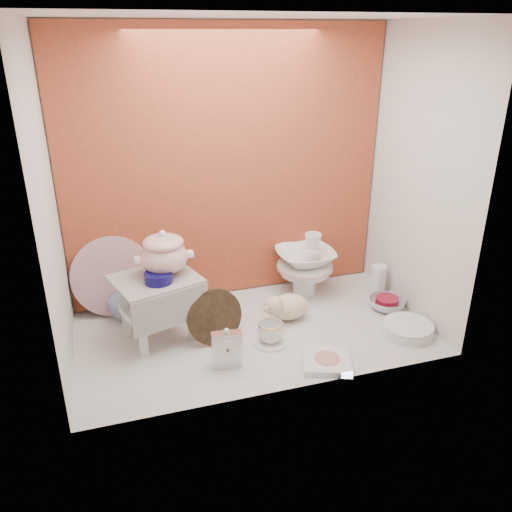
{
  "coord_description": "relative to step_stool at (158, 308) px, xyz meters",
  "views": [
    {
      "loc": [
        -0.68,
        -2.22,
        1.44
      ],
      "look_at": [
        0.02,
        0.02,
        0.42
      ],
      "focal_mm": 36.37,
      "sensor_mm": 36.0,
      "label": 1
    }
  ],
  "objects": [
    {
      "name": "blue_white_vase",
      "position": [
        -0.13,
        0.26,
        -0.05
      ],
      "size": [
        0.25,
        0.25,
        0.23
      ],
      "primitive_type": "imported",
      "rotation": [
        0.0,
        0.0,
        -0.14
      ],
      "color": "silver",
      "rests_on": "ground"
    },
    {
      "name": "step_stool",
      "position": [
        0.0,
        0.0,
        0.0
      ],
      "size": [
        0.48,
        0.44,
        0.33
      ],
      "primitive_type": null,
      "rotation": [
        0.0,
        0.0,
        0.3
      ],
      "color": "silver",
      "rests_on": "ground"
    },
    {
      "name": "lattice_dish",
      "position": [
        0.72,
        -0.48,
        -0.15
      ],
      "size": [
        0.28,
        0.28,
        0.03
      ],
      "primitive_type": "cube",
      "rotation": [
        0.0,
        0.0,
        -0.36
      ],
      "color": "white",
      "rests_on": "ground"
    },
    {
      "name": "lacquer_tray",
      "position": [
        0.26,
        -0.13,
        -0.03
      ],
      "size": [
        0.3,
        0.12,
        0.28
      ],
      "primitive_type": null,
      "rotation": [
        0.0,
        0.0,
        0.15
      ],
      "color": "black",
      "rests_on": "ground"
    },
    {
      "name": "crystal_bowl",
      "position": [
        1.26,
        -0.09,
        -0.14
      ],
      "size": [
        0.24,
        0.24,
        0.06
      ],
      "primitive_type": "imported",
      "rotation": [
        0.0,
        0.0,
        -0.19
      ],
      "color": "silver",
      "rests_on": "ground"
    },
    {
      "name": "plush_pig",
      "position": [
        0.69,
        -0.03,
        -0.09
      ],
      "size": [
        0.29,
        0.22,
        0.16
      ],
      "primitive_type": "ellipsoid",
      "rotation": [
        0.0,
        0.0,
        -0.13
      ],
      "color": "beige",
      "rests_on": "ground"
    },
    {
      "name": "niche_shell",
      "position": [
        0.47,
        0.08,
        0.76
      ],
      "size": [
        1.86,
        1.03,
        1.53
      ],
      "color": "#B4462D",
      "rests_on": "ground"
    },
    {
      "name": "porcelain_tower",
      "position": [
        0.89,
        0.22,
        0.02
      ],
      "size": [
        0.38,
        0.38,
        0.38
      ],
      "primitive_type": null,
      "rotation": [
        0.0,
        0.0,
        0.15
      ],
      "color": "white",
      "rests_on": "ground"
    },
    {
      "name": "soup_tureen",
      "position": [
        0.06,
        0.03,
        0.28
      ],
      "size": [
        0.3,
        0.3,
        0.23
      ],
      "primitive_type": null,
      "rotation": [
        0.0,
        0.0,
        0.12
      ],
      "color": "white",
      "rests_on": "step_stool"
    },
    {
      "name": "gold_rim_teacup",
      "position": [
        0.52,
        -0.23,
        -0.1
      ],
      "size": [
        0.17,
        0.17,
        0.1
      ],
      "primitive_type": "imported",
      "rotation": [
        0.0,
        0.0,
        -0.37
      ],
      "color": "white",
      "rests_on": "teacup_saucer"
    },
    {
      "name": "mantel_clock",
      "position": [
        0.27,
        -0.36,
        -0.07
      ],
      "size": [
        0.14,
        0.07,
        0.2
      ],
      "primitive_type": "cube",
      "rotation": [
        0.0,
        0.0,
        -0.13
      ],
      "color": "silver",
      "rests_on": "ground"
    },
    {
      "name": "dinner_plate_stack",
      "position": [
        1.23,
        -0.36,
        -0.14
      ],
      "size": [
        0.3,
        0.3,
        0.06
      ],
      "primitive_type": "cylinder",
      "rotation": [
        0.0,
        0.0,
        0.11
      ],
      "color": "white",
      "rests_on": "ground"
    },
    {
      "name": "teacup_saucer",
      "position": [
        0.52,
        -0.23,
        -0.16
      ],
      "size": [
        0.22,
        0.22,
        0.01
      ],
      "primitive_type": "cylinder",
      "rotation": [
        0.0,
        0.0,
        0.27
      ],
      "color": "white",
      "rests_on": "ground"
    },
    {
      "name": "clear_glass_vase",
      "position": [
        1.3,
        0.09,
        -0.08
      ],
      "size": [
        0.09,
        0.09,
        0.18
      ],
      "primitive_type": "cylinder",
      "rotation": [
        0.0,
        0.0,
        -0.03
      ],
      "color": "silver",
      "rests_on": "ground"
    },
    {
      "name": "ground",
      "position": [
        0.47,
        -0.1,
        -0.17
      ],
      "size": [
        1.8,
        1.8,
        0.0
      ],
      "primitive_type": "plane",
      "color": "silver",
      "rests_on": "ground"
    },
    {
      "name": "floral_platter",
      "position": [
        -0.19,
        0.33,
        0.05
      ],
      "size": [
        0.45,
        0.12,
        0.44
      ],
      "primitive_type": null,
      "rotation": [
        0.0,
        0.0,
        0.01
      ],
      "color": "silver",
      "rests_on": "ground"
    },
    {
      "name": "cobalt_bowl",
      "position": [
        0.01,
        -0.05,
        0.19
      ],
      "size": [
        0.16,
        0.16,
        0.05
      ],
      "primitive_type": "cylinder",
      "rotation": [
        0.0,
        0.0,
        -0.18
      ],
      "color": "#0D0A4C",
      "rests_on": "step_stool"
    }
  ]
}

